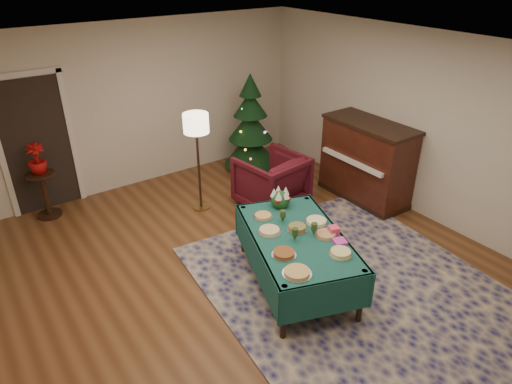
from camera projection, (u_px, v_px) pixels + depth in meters
room_shell at (262, 186)px, 4.95m from camera, size 7.00×7.00×7.00m
doorway at (37, 142)px, 6.76m from camera, size 1.08×0.04×2.16m
rug at (368, 300)px, 5.30m from camera, size 3.57×4.48×0.02m
buffet_table at (297, 245)px, 5.33m from camera, size 1.58×2.03×0.70m
platter_0 at (297, 272)px, 4.62m from camera, size 0.31×0.31×0.04m
platter_1 at (341, 253)px, 4.91m from camera, size 0.26×0.26×0.06m
platter_2 at (284, 253)px, 4.91m from camera, size 0.27×0.27×0.05m
platter_3 at (326, 235)px, 5.25m from camera, size 0.26×0.26×0.04m
platter_4 at (269, 231)px, 5.31m from camera, size 0.27×0.27×0.05m
platter_5 at (297, 228)px, 5.34m from camera, size 0.24×0.24×0.07m
platter_6 at (316, 221)px, 5.50m from camera, size 0.28×0.28×0.04m
platter_7 at (263, 216)px, 5.61m from camera, size 0.24×0.24×0.04m
goblet_0 at (283, 216)px, 5.48m from camera, size 0.07×0.07×0.16m
goblet_1 at (314, 229)px, 5.22m from camera, size 0.07×0.07×0.16m
goblet_2 at (295, 234)px, 5.13m from camera, size 0.07×0.07×0.16m
napkin_stack at (340, 242)px, 5.12m from camera, size 0.18×0.18×0.04m
gift_box at (334, 230)px, 5.27m from camera, size 0.14×0.14×0.09m
centerpiece at (280, 198)px, 5.80m from camera, size 0.25×0.25×0.29m
armchair at (271, 179)px, 7.09m from camera, size 1.02×0.97×0.94m
floor_lamp at (196, 129)px, 6.61m from camera, size 0.38×0.38×1.55m
side_table at (45, 195)px, 6.85m from camera, size 0.40×0.40×0.72m
potted_plant at (38, 165)px, 6.62m from camera, size 0.26×0.46×0.26m
christmas_tree at (250, 127)px, 8.19m from camera, size 1.04×1.04×1.77m
piano at (366, 162)px, 7.25m from camera, size 0.72×1.50×1.29m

